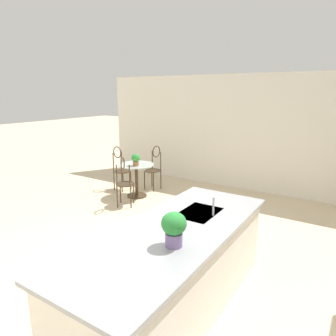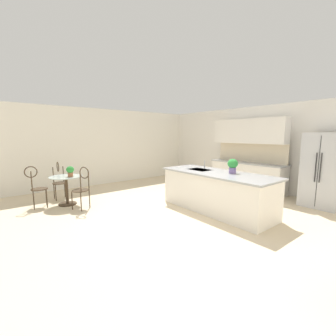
% 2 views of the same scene
% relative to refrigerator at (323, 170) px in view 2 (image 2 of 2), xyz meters
% --- Properties ---
extents(ground_plane, '(40.00, 40.00, 0.00)m').
position_rel_refrigerator_xyz_m(ground_plane, '(-1.74, -3.14, -0.92)').
color(ground_plane, beige).
extents(wall_back, '(9.00, 0.12, 2.70)m').
position_rel_refrigerator_xyz_m(wall_back, '(-1.74, 0.52, 0.43)').
color(wall_back, silver).
rests_on(wall_back, ground).
extents(wall_left_window, '(0.12, 7.80, 2.70)m').
position_rel_refrigerator_xyz_m(wall_left_window, '(-6.00, -3.14, 0.43)').
color(wall_left_window, silver).
rests_on(wall_left_window, ground).
extents(kitchen_island, '(2.80, 1.06, 0.92)m').
position_rel_refrigerator_xyz_m(kitchen_island, '(-1.44, -2.29, -0.46)').
color(kitchen_island, white).
rests_on(kitchen_island, ground).
extents(back_counter_run, '(2.44, 0.64, 1.52)m').
position_rel_refrigerator_xyz_m(back_counter_run, '(-2.14, 0.07, -0.43)').
color(back_counter_run, white).
rests_on(back_counter_run, ground).
extents(upper_cabinet_run, '(2.40, 0.36, 0.76)m').
position_rel_refrigerator_xyz_m(upper_cabinet_run, '(-2.14, 0.04, 0.98)').
color(upper_cabinet_run, white).
rests_on(upper_cabinet_run, back_counter_run).
extents(refrigerator, '(0.84, 0.75, 1.84)m').
position_rel_refrigerator_xyz_m(refrigerator, '(0.00, 0.00, 0.00)').
color(refrigerator, '#B7BABF').
rests_on(refrigerator, ground).
extents(bistro_table, '(0.80, 0.80, 0.74)m').
position_rel_refrigerator_xyz_m(bistro_table, '(-4.13, -4.94, -0.47)').
color(bistro_table, '#3D2D1E').
rests_on(bistro_table, ground).
extents(chair_near_window, '(0.42, 0.50, 1.04)m').
position_rel_refrigerator_xyz_m(chair_near_window, '(-4.32, -5.58, -0.35)').
color(chair_near_window, '#3D2D1E').
rests_on(chair_near_window, ground).
extents(chair_by_island, '(0.49, 0.40, 1.04)m').
position_rel_refrigerator_xyz_m(chair_by_island, '(-4.82, -4.95, -0.35)').
color(chair_by_island, '#3D2D1E').
rests_on(chair_by_island, ground).
extents(chair_toward_desk, '(0.52, 0.51, 1.04)m').
position_rel_refrigerator_xyz_m(chair_toward_desk, '(-3.50, -4.74, -0.35)').
color(chair_toward_desk, '#3D2D1E').
rests_on(chair_toward_desk, ground).
extents(sink_faucet, '(0.02, 0.02, 0.22)m').
position_rel_refrigerator_xyz_m(sink_faucet, '(-1.99, -2.11, 0.11)').
color(sink_faucet, '#B2B5BA').
rests_on(sink_faucet, kitchen_island).
extents(potted_plant_on_table, '(0.19, 0.19, 0.26)m').
position_rel_refrigerator_xyz_m(potted_plant_on_table, '(-4.01, -4.85, -0.03)').
color(potted_plant_on_table, '#9E603D').
rests_on(potted_plant_on_table, bistro_table).
extents(potted_plant_counter_near, '(0.23, 0.23, 0.33)m').
position_rel_refrigerator_xyz_m(potted_plant_counter_near, '(-1.14, -2.11, 0.19)').
color(potted_plant_counter_near, '#7A669E').
rests_on(potted_plant_counter_near, kitchen_island).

